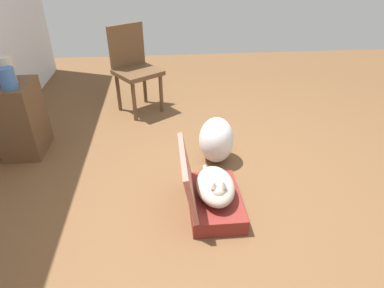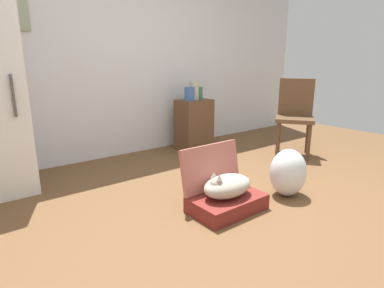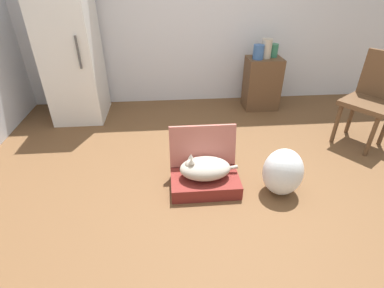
# 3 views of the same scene
# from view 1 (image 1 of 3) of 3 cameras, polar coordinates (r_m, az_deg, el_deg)

# --- Properties ---
(ground_plane) EXTENTS (7.68, 7.68, 0.00)m
(ground_plane) POSITION_cam_1_polar(r_m,az_deg,el_deg) (2.78, 6.73, -7.65)
(ground_plane) COLOR brown
(ground_plane) RESTS_ON ground
(suitcase_base) EXTENTS (0.60, 0.38, 0.13)m
(suitcase_base) POSITION_cam_1_polar(r_m,az_deg,el_deg) (2.55, 3.92, -9.88)
(suitcase_base) COLOR maroon
(suitcase_base) RESTS_ON ground
(suitcase_lid) EXTENTS (0.60, 0.11, 0.38)m
(suitcase_lid) POSITION_cam_1_polar(r_m,az_deg,el_deg) (2.37, -0.74, -5.56)
(suitcase_lid) COLOR #B26356
(suitcase_lid) RESTS_ON suitcase_base
(cat) EXTENTS (0.52, 0.28, 0.22)m
(cat) POSITION_cam_1_polar(r_m,az_deg,el_deg) (2.45, 4.07, -7.28)
(cat) COLOR #B2A899
(cat) RESTS_ON suitcase_base
(plastic_bag_white) EXTENTS (0.34, 0.31, 0.43)m
(plastic_bag_white) POSITION_cam_1_polar(r_m,az_deg,el_deg) (3.00, 4.22, 0.68)
(plastic_bag_white) COLOR silver
(plastic_bag_white) RESTS_ON ground
(side_table) EXTENTS (0.45, 0.34, 0.69)m
(side_table) POSITION_cam_1_polar(r_m,az_deg,el_deg) (3.46, -27.45, 3.84)
(side_table) COLOR brown
(side_table) RESTS_ON ground
(vase_tall) EXTENTS (0.13, 0.13, 0.18)m
(vase_tall) POSITION_cam_1_polar(r_m,az_deg,el_deg) (3.19, -29.25, 9.83)
(vase_tall) COLOR #38609E
(vase_tall) RESTS_ON side_table
(vase_short) EXTENTS (0.11, 0.11, 0.16)m
(vase_short) POSITION_cam_1_polar(r_m,az_deg,el_deg) (3.42, -29.27, 10.99)
(vase_short) COLOR #2D7051
(vase_short) RESTS_ON side_table
(vase_round) EXTENTS (0.13, 0.13, 0.24)m
(vase_round) POSITION_cam_1_polar(r_m,az_deg,el_deg) (3.29, -29.41, 10.97)
(vase_round) COLOR #B7AD99
(vase_round) RESTS_ON side_table
(chair) EXTENTS (0.62, 0.63, 0.98)m
(chair) POSITION_cam_1_polar(r_m,az_deg,el_deg) (3.94, -9.99, 13.16)
(chair) COLOR brown
(chair) RESTS_ON ground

